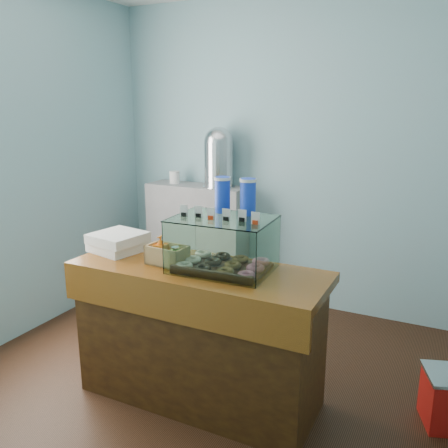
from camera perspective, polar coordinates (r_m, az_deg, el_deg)
The scene contains 8 objects.
ground at distance 3.51m, azimuth -0.84°, elevation -17.94°, with size 3.50×3.50×0.00m, color black.
room_shell at distance 2.96m, azimuth -0.44°, elevation 11.09°, with size 3.54×3.04×2.82m.
counter at distance 3.09m, azimuth -3.09°, elevation -12.99°, with size 1.60×0.60×0.90m.
back_shelf at distance 4.74m, azimuth -3.22°, elevation -1.87°, with size 1.00×0.32×1.10m, color gray.
display_case at distance 2.84m, azimuth 0.20°, elevation -1.90°, with size 0.61×0.46×0.54m.
condiment_crate at distance 2.97m, azimuth -6.94°, elevation -3.64°, with size 0.26×0.17×0.18m.
pastry_boxes at distance 3.28m, azimuth -12.60°, elevation -2.11°, with size 0.37×0.38×0.13m.
coffee_urn at distance 4.47m, azimuth -0.63°, elevation 8.20°, with size 0.31×0.31×0.56m.
Camera 1 is at (1.36, -2.63, 1.87)m, focal length 38.00 mm.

